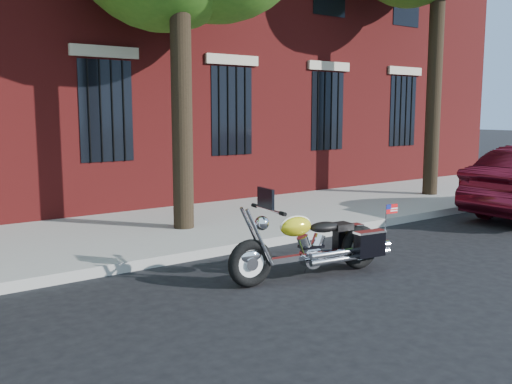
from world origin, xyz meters
TOP-DOWN VIEW (x-y plane):
  - ground at (0.00, 0.00)m, footprint 120.00×120.00m
  - curb at (0.00, 1.38)m, footprint 40.00×0.16m
  - sidewalk at (0.00, 3.26)m, footprint 40.00×3.60m
  - motorcycle at (0.67, -0.37)m, footprint 2.42×0.88m

SIDE VIEW (x-z plane):
  - ground at x=0.00m, z-range 0.00..0.00m
  - curb at x=0.00m, z-range 0.00..0.15m
  - sidewalk at x=0.00m, z-range 0.00..0.15m
  - motorcycle at x=0.67m, z-range -0.20..1.04m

